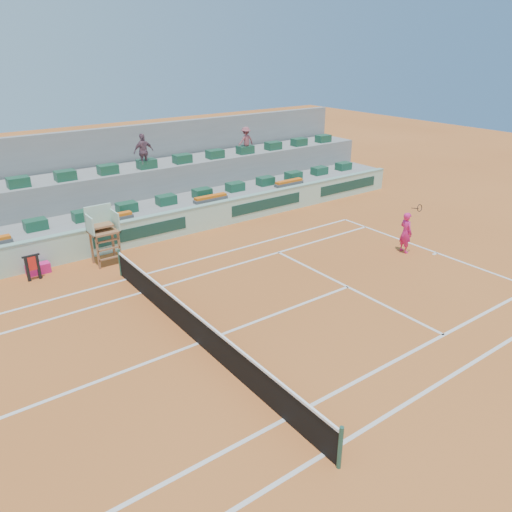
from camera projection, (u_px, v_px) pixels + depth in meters
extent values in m
plane|color=#AC5421|center=(198.00, 343.00, 15.07)|extent=(90.00, 90.00, 0.00)
cube|color=gray|center=(79.00, 227.00, 22.76)|extent=(36.00, 4.00, 1.20)
cube|color=gray|center=(66.00, 204.00, 23.67)|extent=(36.00, 2.40, 2.60)
cube|color=gray|center=(53.00, 179.00, 24.50)|extent=(36.00, 0.40, 4.40)
cube|color=#DD1C71|center=(38.00, 269.00, 19.55)|extent=(0.90, 0.40, 0.40)
imported|color=#754E5C|center=(144.00, 152.00, 24.30)|extent=(1.04, 0.46, 1.75)
imported|color=#914850|center=(246.00, 140.00, 27.79)|extent=(0.99, 0.60, 1.49)
cube|color=silver|center=(437.00, 253.00, 21.53)|extent=(0.12, 10.97, 0.01)
cube|color=silver|center=(324.00, 454.00, 11.00)|extent=(23.77, 0.12, 0.01)
cube|color=silver|center=(126.00, 279.00, 19.13)|extent=(23.77, 0.12, 0.01)
cube|color=silver|center=(285.00, 420.00, 12.01)|extent=(23.77, 0.12, 0.01)
cube|color=silver|center=(141.00, 293.00, 18.11)|extent=(23.77, 0.12, 0.01)
cube|color=silver|center=(348.00, 287.00, 18.54)|extent=(0.12, 8.23, 0.01)
cube|color=silver|center=(198.00, 343.00, 15.06)|extent=(12.80, 0.12, 0.01)
cube|color=silver|center=(435.00, 254.00, 21.45)|extent=(0.30, 0.12, 0.01)
cube|color=black|center=(198.00, 330.00, 14.88)|extent=(0.03, 11.87, 0.92)
cube|color=white|center=(197.00, 316.00, 14.69)|extent=(0.06, 11.87, 0.07)
cylinder|color=#214D3C|center=(340.00, 448.00, 10.45)|extent=(0.10, 0.10, 1.10)
cylinder|color=#214D3C|center=(120.00, 263.00, 19.25)|extent=(0.10, 0.10, 1.10)
cube|color=#ADD9BF|center=(96.00, 242.00, 21.13)|extent=(36.00, 0.30, 1.20)
cube|color=#7DA896|center=(94.00, 228.00, 20.88)|extent=(36.00, 0.34, 0.06)
cube|color=#153A30|center=(142.00, 232.00, 22.08)|extent=(4.40, 0.02, 0.56)
cube|color=#153A30|center=(267.00, 204.00, 25.88)|extent=(4.40, 0.02, 0.56)
cube|color=#153A30|center=(348.00, 186.00, 29.15)|extent=(4.40, 0.02, 0.56)
cube|color=brown|center=(98.00, 253.00, 19.78)|extent=(0.08, 0.08, 1.35)
cube|color=brown|center=(120.00, 248.00, 20.27)|extent=(0.08, 0.08, 1.35)
cube|color=brown|center=(92.00, 248.00, 20.30)|extent=(0.08, 0.08, 1.35)
cube|color=brown|center=(113.00, 243.00, 20.79)|extent=(0.08, 0.08, 1.35)
cube|color=brown|center=(104.00, 232.00, 20.00)|extent=(1.10, 0.90, 0.08)
cube|color=#ADD9BF|center=(99.00, 217.00, 20.08)|extent=(1.10, 0.08, 1.00)
cube|color=#ADD9BF|center=(90.00, 226.00, 19.58)|extent=(0.06, 0.90, 0.80)
cube|color=#ADD9BF|center=(115.00, 221.00, 20.14)|extent=(0.06, 0.90, 0.80)
cube|color=brown|center=(102.00, 225.00, 19.98)|extent=(0.80, 0.60, 0.08)
cube|color=brown|center=(110.00, 258.00, 20.15)|extent=(0.90, 0.08, 0.06)
cube|color=brown|center=(109.00, 249.00, 19.99)|extent=(0.90, 0.08, 0.06)
cube|color=brown|center=(108.00, 241.00, 19.86)|extent=(0.90, 0.08, 0.06)
cube|color=#194C33|center=(36.00, 225.00, 20.68)|extent=(0.90, 0.60, 0.44)
cube|color=#194C33|center=(83.00, 215.00, 21.77)|extent=(0.90, 0.60, 0.44)
cube|color=#194C33|center=(127.00, 207.00, 22.85)|extent=(0.90, 0.60, 0.44)
cube|color=#194C33|center=(166.00, 200.00, 23.94)|extent=(0.90, 0.60, 0.44)
cube|color=#194C33|center=(202.00, 193.00, 25.03)|extent=(0.90, 0.60, 0.44)
cube|color=#194C33|center=(235.00, 187.00, 26.12)|extent=(0.90, 0.60, 0.44)
cube|color=#194C33|center=(265.00, 181.00, 27.21)|extent=(0.90, 0.60, 0.44)
cube|color=#194C33|center=(293.00, 176.00, 28.29)|extent=(0.90, 0.60, 0.44)
cube|color=#194C33|center=(319.00, 171.00, 29.38)|extent=(0.90, 0.60, 0.44)
cube|color=#194C33|center=(343.00, 166.00, 30.47)|extent=(0.90, 0.60, 0.44)
cube|color=#194C33|center=(18.00, 182.00, 21.54)|extent=(0.90, 0.60, 0.44)
cube|color=#194C33|center=(65.00, 175.00, 22.62)|extent=(0.90, 0.60, 0.44)
cube|color=#194C33|center=(108.00, 169.00, 23.71)|extent=(0.90, 0.60, 0.44)
cube|color=#194C33|center=(147.00, 164.00, 24.80)|extent=(0.90, 0.60, 0.44)
cube|color=#194C33|center=(182.00, 159.00, 25.89)|extent=(0.90, 0.60, 0.44)
cube|color=#194C33|center=(215.00, 154.00, 26.97)|extent=(0.90, 0.60, 0.44)
cube|color=#194C33|center=(245.00, 150.00, 28.06)|extent=(0.90, 0.60, 0.44)
cube|color=#194C33|center=(273.00, 146.00, 29.15)|extent=(0.90, 0.60, 0.44)
cube|color=#194C33|center=(299.00, 142.00, 30.24)|extent=(0.90, 0.60, 0.44)
cube|color=#194C33|center=(323.00, 139.00, 31.33)|extent=(0.90, 0.60, 0.44)
cube|color=#505050|center=(113.00, 219.00, 21.77)|extent=(1.80, 0.36, 0.16)
cube|color=#DA5D12|center=(112.00, 216.00, 21.72)|extent=(1.70, 0.32, 0.12)
cube|color=#505050|center=(211.00, 199.00, 24.49)|extent=(1.80, 0.36, 0.16)
cube|color=#DA5D12|center=(210.00, 197.00, 24.44)|extent=(1.70, 0.32, 0.12)
cube|color=#505050|center=(289.00, 184.00, 27.21)|extent=(1.80, 0.36, 0.16)
cube|color=#DA5D12|center=(289.00, 181.00, 27.16)|extent=(1.70, 0.32, 0.12)
cube|color=black|center=(27.00, 269.00, 18.80)|extent=(0.11, 0.11, 1.00)
cube|color=black|center=(38.00, 267.00, 19.02)|extent=(0.11, 0.11, 1.00)
cube|color=black|center=(31.00, 256.00, 18.71)|extent=(0.64, 0.09, 0.06)
cube|color=red|center=(32.00, 263.00, 18.82)|extent=(0.47, 0.04, 0.56)
imported|color=#DD1C71|center=(406.00, 232.00, 21.33)|extent=(0.53, 0.71, 1.78)
cylinder|color=black|center=(415.00, 208.00, 20.65)|extent=(0.03, 0.35, 0.09)
torus|color=black|center=(420.00, 208.00, 20.46)|extent=(0.31, 0.08, 0.31)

